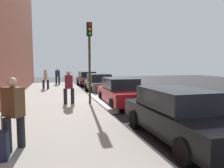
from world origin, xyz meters
TOP-DOWN VIEW (x-y plane):
  - ground_plane at (0.00, 0.00)m, footprint 56.00×56.00m
  - sidewalk at (0.00, -3.30)m, footprint 28.00×4.60m
  - lane_stripe_centre at (0.00, 3.20)m, footprint 28.00×0.14m
  - snow_bank_curb at (-0.04, -0.70)m, footprint 5.85×0.56m
  - parked_car_maroon at (-10.91, 0.30)m, footprint 4.28×2.01m
  - parked_car_charcoal at (-4.71, 0.30)m, footprint 4.39×1.91m
  - parked_car_red at (0.97, 0.28)m, footprint 4.43×1.97m
  - parked_car_black at (6.55, 0.28)m, footprint 4.65×1.91m
  - pedestrian_burgundy_coat at (0.60, -2.52)m, footprint 0.53×0.58m
  - pedestrian_tan_coat at (-7.19, -3.95)m, footprint 0.46×0.55m
  - pedestrian_brown_coat at (6.48, -4.27)m, footprint 0.55×0.56m
  - pedestrian_navy_coat at (-11.56, -2.84)m, footprint 0.55×0.52m
  - traffic_light_pole at (0.94, -1.44)m, footprint 0.35×0.26m
  - rolling_suitcase at (7.01, -4.42)m, footprint 0.34×0.22m

SIDE VIEW (x-z plane):
  - ground_plane at x=0.00m, z-range 0.00..0.00m
  - lane_stripe_centre at x=0.00m, z-range 0.00..0.01m
  - sidewalk at x=0.00m, z-range 0.00..0.15m
  - snow_bank_curb at x=-0.04m, z-range 0.00..0.22m
  - rolling_suitcase at x=7.01m, z-range -0.03..0.97m
  - parked_car_maroon at x=-10.91m, z-range 0.00..1.51m
  - parked_car_charcoal at x=-4.71m, z-range 0.00..1.51m
  - parked_car_red at x=0.97m, z-range 0.00..1.51m
  - parked_car_black at x=6.55m, z-range 0.00..1.51m
  - pedestrian_tan_coat at x=-7.19m, z-range 0.21..1.89m
  - pedestrian_navy_coat at x=-11.56m, z-range 0.21..1.94m
  - pedestrian_burgundy_coat at x=0.60m, z-range 0.21..1.99m
  - pedestrian_brown_coat at x=6.48m, z-range 0.21..2.00m
  - traffic_light_pole at x=0.94m, z-range 0.91..5.20m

